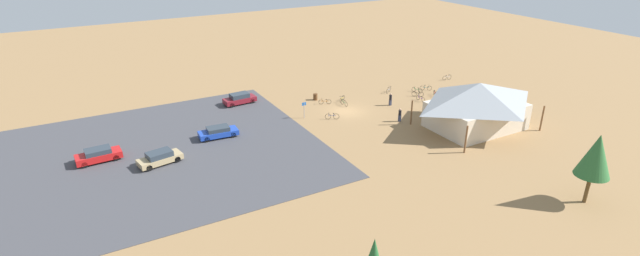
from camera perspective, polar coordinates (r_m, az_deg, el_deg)
ground at (r=62.03m, az=3.24°, el=2.05°), size 160.00×160.00×0.00m
parking_lot_asphalt at (r=53.05m, az=-19.99°, el=-3.21°), size 35.58×30.41×0.05m
bike_pavilion at (r=58.83m, az=18.57°, el=2.87°), size 12.57×9.32×5.62m
trash_bin at (r=65.91m, az=-0.57°, el=3.81°), size 0.60×0.60×0.90m
lot_sign at (r=59.23m, az=-1.95°, el=2.49°), size 0.56×0.08×2.20m
pine_west at (r=46.14m, az=30.49°, el=-2.91°), size 2.89×2.89×6.52m
bicycle_green_yard_front at (r=70.56m, az=11.69°, el=4.56°), size 0.78×1.57×0.73m
bicycle_black_mid_cluster at (r=68.74m, az=11.77°, el=4.08°), size 1.28×1.14×0.87m
bicycle_orange_by_bin at (r=64.32m, az=0.60°, el=3.21°), size 1.60×0.79×0.81m
bicycle_red_back_row at (r=69.62m, az=13.75°, el=4.11°), size 0.90×1.46×0.73m
bicycle_white_lone_west at (r=77.43m, az=15.16°, el=5.93°), size 1.69×0.48×0.89m
bicycle_purple_trailside at (r=67.02m, az=12.11°, el=3.53°), size 0.48×1.73×0.82m
bicycle_yellow_yard_center at (r=65.47m, az=2.71°, el=3.56°), size 1.42×1.12×0.84m
bicycle_teal_yard_right at (r=71.65m, az=12.73°, el=4.77°), size 1.48×1.00×0.81m
bicycle_blue_yard_left at (r=59.20m, az=1.48°, el=1.43°), size 1.58×0.90×0.87m
bicycle_silver_near_porch at (r=69.66m, az=8.33°, el=4.58°), size 1.51×0.95×0.86m
bicycle_green_front_row at (r=63.91m, az=2.95°, el=3.05°), size 0.48×1.62×0.78m
car_blue_front_row at (r=55.17m, az=-12.25°, el=-0.47°), size 4.55×2.11×1.27m
car_tan_aisle_side at (r=50.66m, az=-18.87°, el=-3.44°), size 4.61×2.57×1.36m
car_red_mid_lot at (r=53.57m, az=-25.30°, el=-2.98°), size 4.51×2.05×1.40m
car_maroon_inner_stall at (r=65.17m, az=-9.73°, el=3.53°), size 4.49×2.06×1.46m
visitor_crossing_yard at (r=64.40m, az=8.55°, el=3.49°), size 0.36×0.36×1.71m
visitor_near_lot at (r=59.18m, az=9.66°, el=1.61°), size 0.37×0.36×1.71m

